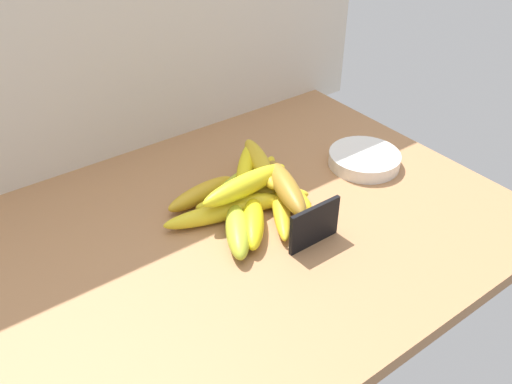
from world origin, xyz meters
TOP-DOWN VIEW (x-y plane):
  - counter_top at (0.00, 0.00)cm, footprint 110.00×76.00cm
  - back_wall at (0.00, 39.00)cm, footprint 130.00×2.00cm
  - chalkboard_sign at (10.65, -11.54)cm, footprint 11.00×1.80cm
  - fruit_bowl at (37.36, 1.78)cm, footprint 15.79×15.79cm
  - banana_0 at (15.23, 1.42)cm, footprint 5.31×15.53cm
  - banana_1 at (14.70, 8.69)cm, footprint 15.26×13.87cm
  - banana_2 at (12.15, 3.98)cm, footprint 14.67×13.13cm
  - banana_3 at (5.81, 3.93)cm, footprint 18.10×11.81cm
  - banana_4 at (-0.16, 4.32)cm, footprint 21.17×8.61cm
  - banana_5 at (9.46, 10.90)cm, footprint 16.97×8.37cm
  - banana_6 at (0.96, 11.56)cm, footprint 16.40×5.68cm
  - banana_7 at (3.85, -2.24)cm, footprint 12.39×14.76cm
  - banana_8 at (-0.08, -2.72)cm, footprint 11.42×15.30cm
  - banana_9 at (11.45, -0.97)cm, footprint 14.42×19.18cm
  - banana_10 at (12.71, -0.79)cm, footprint 10.27×19.08cm
  - banana_11 at (10.84, 10.05)cm, footprint 15.06×16.59cm
  - banana_12 at (14.18, 9.53)cm, footprint 10.15×19.23cm
  - banana_13 at (6.71, 4.10)cm, footprint 20.50×5.67cm

SIDE VIEW (x-z plane):
  - counter_top at x=0.00cm, z-range 0.00..3.00cm
  - fruit_bowl at x=37.36cm, z-range 3.00..6.00cm
  - banana_1 at x=14.70cm, z-range 3.00..6.30cm
  - banana_5 at x=9.46cm, z-range 3.00..6.38cm
  - banana_2 at x=12.15cm, z-range 3.00..6.38cm
  - banana_9 at x=11.45cm, z-range 3.00..6.38cm
  - banana_4 at x=-0.16cm, z-range 3.00..6.63cm
  - banana_3 at x=5.81cm, z-range 3.00..6.76cm
  - banana_6 at x=0.96cm, z-range 3.00..6.77cm
  - banana_0 at x=15.23cm, z-range 3.00..7.14cm
  - banana_7 at x=3.85cm, z-range 3.00..7.14cm
  - banana_8 at x=-0.08cm, z-range 3.00..7.35cm
  - chalkboard_sign at x=10.65cm, z-range 2.66..11.06cm
  - banana_11 at x=10.84cm, z-range 6.38..9.59cm
  - banana_12 at x=14.18cm, z-range 6.30..10.22cm
  - banana_10 at x=12.71cm, z-range 6.38..10.77cm
  - banana_13 at x=6.71cm, z-range 6.76..10.98cm
  - back_wall at x=0.00cm, z-range 0.00..70.00cm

